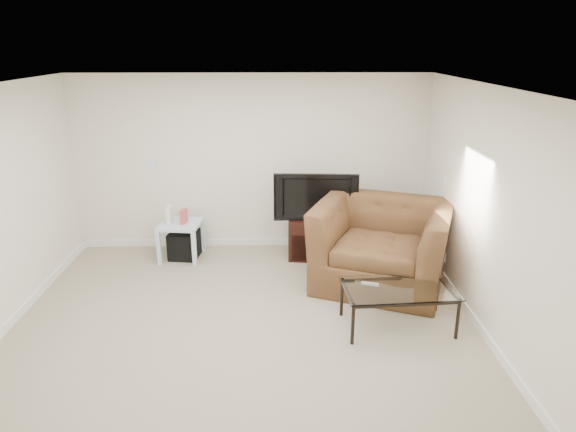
{
  "coord_description": "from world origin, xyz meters",
  "views": [
    {
      "loc": [
        0.37,
        -4.66,
        2.9
      ],
      "look_at": [
        0.5,
        1.2,
        0.9
      ],
      "focal_mm": 32.0,
      "sensor_mm": 36.0,
      "label": 1
    }
  ],
  "objects_px": {
    "television": "(316,195)",
    "recliner": "(382,231)",
    "subwoofer": "(184,245)",
    "coffee_table": "(397,307)",
    "tv_stand": "(315,237)",
    "side_table": "(181,240)"
  },
  "relations": [
    {
      "from": "television",
      "to": "recliner",
      "type": "bearing_deg",
      "value": -43.72
    },
    {
      "from": "television",
      "to": "subwoofer",
      "type": "height_order",
      "value": "television"
    },
    {
      "from": "subwoofer",
      "to": "coffee_table",
      "type": "relative_size",
      "value": 0.33
    },
    {
      "from": "tv_stand",
      "to": "recliner",
      "type": "bearing_deg",
      "value": -41.2
    },
    {
      "from": "television",
      "to": "coffee_table",
      "type": "relative_size",
      "value": 0.9
    },
    {
      "from": "television",
      "to": "coffee_table",
      "type": "xyz_separation_m",
      "value": [
        0.74,
        -1.88,
        -0.69
      ]
    },
    {
      "from": "subwoofer",
      "to": "recliner",
      "type": "relative_size",
      "value": 0.24
    },
    {
      "from": "subwoofer",
      "to": "coffee_table",
      "type": "xyz_separation_m",
      "value": [
        2.58,
        -1.92,
        0.04
      ]
    },
    {
      "from": "subwoofer",
      "to": "side_table",
      "type": "bearing_deg",
      "value": -151.91
    },
    {
      "from": "tv_stand",
      "to": "side_table",
      "type": "xyz_separation_m",
      "value": [
        -1.88,
        0.0,
        -0.04
      ]
    },
    {
      "from": "tv_stand",
      "to": "television",
      "type": "relative_size",
      "value": 0.67
    },
    {
      "from": "television",
      "to": "subwoofer",
      "type": "bearing_deg",
      "value": -178.0
    },
    {
      "from": "television",
      "to": "side_table",
      "type": "xyz_separation_m",
      "value": [
        -1.87,
        0.03,
        -0.66
      ]
    },
    {
      "from": "tv_stand",
      "to": "television",
      "type": "xyz_separation_m",
      "value": [
        -0.0,
        -0.03,
        0.62
      ]
    },
    {
      "from": "television",
      "to": "subwoofer",
      "type": "distance_m",
      "value": 1.98
    },
    {
      "from": "recliner",
      "to": "coffee_table",
      "type": "height_order",
      "value": "recliner"
    },
    {
      "from": "recliner",
      "to": "television",
      "type": "bearing_deg",
      "value": 154.38
    },
    {
      "from": "coffee_table",
      "to": "recliner",
      "type": "bearing_deg",
      "value": 88.98
    },
    {
      "from": "tv_stand",
      "to": "coffee_table",
      "type": "xyz_separation_m",
      "value": [
        0.74,
        -1.91,
        -0.07
      ]
    },
    {
      "from": "recliner",
      "to": "tv_stand",
      "type": "bearing_deg",
      "value": 153.24
    },
    {
      "from": "side_table",
      "to": "recliner",
      "type": "bearing_deg",
      "value": -17.9
    },
    {
      "from": "television",
      "to": "subwoofer",
      "type": "xyz_separation_m",
      "value": [
        -1.84,
        0.05,
        -0.73
      ]
    }
  ]
}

